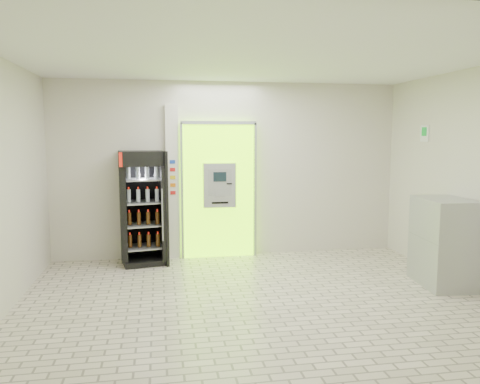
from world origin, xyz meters
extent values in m
plane|color=beige|center=(0.00, 0.00, 0.00)|extent=(6.00, 6.00, 0.00)
plane|color=beige|center=(0.00, 2.50, 1.50)|extent=(6.00, 0.00, 6.00)
plane|color=beige|center=(0.00, -2.50, 1.50)|extent=(6.00, 0.00, 6.00)
plane|color=white|center=(0.00, 0.00, 3.00)|extent=(6.00, 6.00, 0.00)
cube|color=#89FE00|center=(-0.20, 2.43, 1.15)|extent=(1.20, 0.12, 2.30)
cube|color=gray|center=(-0.20, 2.36, 2.30)|extent=(1.28, 0.04, 0.06)
cube|color=gray|center=(-0.83, 2.36, 1.15)|extent=(0.04, 0.04, 2.30)
cube|color=gray|center=(0.43, 2.36, 1.15)|extent=(0.04, 0.04, 2.30)
cube|color=black|center=(-0.10, 2.38, 0.50)|extent=(0.62, 0.01, 0.67)
cube|color=black|center=(-0.54, 2.38, 1.98)|extent=(0.22, 0.01, 0.18)
cube|color=#A0A3A7|center=(-0.20, 2.32, 1.25)|extent=(0.55, 0.12, 0.75)
cube|color=black|center=(-0.20, 2.25, 1.40)|extent=(0.22, 0.01, 0.16)
cube|color=gray|center=(-0.20, 2.25, 1.12)|extent=(0.16, 0.01, 0.12)
cube|color=black|center=(-0.04, 2.25, 1.28)|extent=(0.09, 0.01, 0.02)
cube|color=black|center=(-0.20, 2.25, 0.96)|extent=(0.28, 0.01, 0.03)
cube|color=silver|center=(-0.98, 2.45, 1.30)|extent=(0.22, 0.10, 2.60)
cube|color=#193FB2|center=(-0.98, 2.40, 1.65)|extent=(0.09, 0.01, 0.06)
cube|color=red|center=(-0.98, 2.40, 1.52)|extent=(0.09, 0.01, 0.06)
cube|color=yellow|center=(-0.98, 2.40, 1.39)|extent=(0.09, 0.01, 0.06)
cube|color=orange|center=(-0.98, 2.40, 1.26)|extent=(0.09, 0.01, 0.06)
cube|color=red|center=(-0.98, 2.40, 1.13)|extent=(0.09, 0.01, 0.06)
cube|color=black|center=(-1.47, 2.18, 0.92)|extent=(0.79, 0.74, 1.84)
cube|color=black|center=(-1.47, 2.47, 0.92)|extent=(0.69, 0.17, 1.84)
cube|color=#AE1509|center=(-1.47, 1.87, 1.72)|extent=(0.67, 0.13, 0.22)
cube|color=white|center=(-1.47, 1.86, 1.72)|extent=(0.38, 0.07, 0.06)
cube|color=black|center=(-1.47, 2.18, 0.05)|extent=(0.79, 0.74, 0.09)
cylinder|color=gray|center=(-1.17, 1.84, 0.85)|extent=(0.03, 0.03, 0.83)
cube|color=gray|center=(-1.47, 2.18, 0.28)|extent=(0.66, 0.63, 0.02)
cube|color=gray|center=(-1.47, 2.18, 0.65)|extent=(0.66, 0.63, 0.02)
cube|color=gray|center=(-1.47, 2.18, 1.01)|extent=(0.66, 0.63, 0.02)
cube|color=gray|center=(-1.47, 2.18, 1.38)|extent=(0.66, 0.63, 0.02)
cube|color=#A0A3A7|center=(2.68, 0.30, 0.61)|extent=(0.70, 0.98, 1.22)
cube|color=gray|center=(2.38, 0.30, 0.67)|extent=(0.10, 0.89, 0.01)
cube|color=white|center=(2.99, 1.40, 2.12)|extent=(0.02, 0.22, 0.26)
cube|color=#0C8424|center=(2.98, 1.40, 2.15)|extent=(0.00, 0.14, 0.14)
camera|label=1|loc=(-1.21, -5.49, 2.08)|focal=35.00mm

